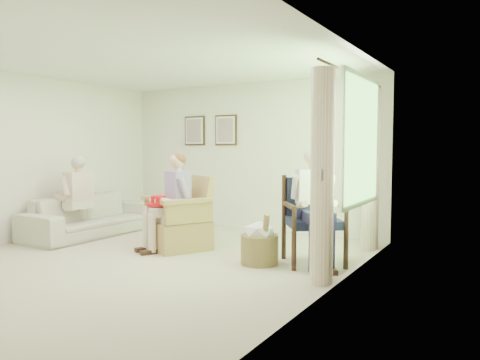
# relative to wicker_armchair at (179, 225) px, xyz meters

# --- Properties ---
(floor) EXTENTS (5.50, 5.50, 0.00)m
(floor) POSITION_rel_wicker_armchair_xyz_m (0.07, -0.83, -0.33)
(floor) COLOR beige
(floor) RESTS_ON ground
(back_wall) EXTENTS (5.00, 0.04, 2.60)m
(back_wall) POSITION_rel_wicker_armchair_xyz_m (0.07, 1.92, 0.97)
(back_wall) COLOR silver
(back_wall) RESTS_ON ground
(left_wall) EXTENTS (0.04, 5.50, 2.60)m
(left_wall) POSITION_rel_wicker_armchair_xyz_m (-2.43, -0.83, 0.97)
(left_wall) COLOR silver
(left_wall) RESTS_ON ground
(right_wall) EXTENTS (0.04, 5.50, 2.60)m
(right_wall) POSITION_rel_wicker_armchair_xyz_m (2.57, -0.83, 0.97)
(right_wall) COLOR silver
(right_wall) RESTS_ON ground
(ceiling) EXTENTS (5.00, 5.50, 0.02)m
(ceiling) POSITION_rel_wicker_armchair_xyz_m (0.07, -0.83, 2.27)
(ceiling) COLOR white
(ceiling) RESTS_ON back_wall
(window) EXTENTS (0.13, 2.50, 1.63)m
(window) POSITION_rel_wicker_armchair_xyz_m (2.54, 0.37, 1.25)
(window) COLOR #2D6B23
(window) RESTS_ON right_wall
(curtain_left) EXTENTS (0.34, 0.34, 2.30)m
(curtain_left) POSITION_rel_wicker_armchair_xyz_m (2.40, -0.61, 0.82)
(curtain_left) COLOR beige
(curtain_left) RESTS_ON ground
(curtain_right) EXTENTS (0.34, 0.34, 2.30)m
(curtain_right) POSITION_rel_wicker_armchair_xyz_m (2.40, 1.35, 0.82)
(curtain_right) COLOR beige
(curtain_right) RESTS_ON ground
(framed_print_left) EXTENTS (0.45, 0.05, 0.55)m
(framed_print_left) POSITION_rel_wicker_armchair_xyz_m (-1.08, 1.88, 1.45)
(framed_print_left) COLOR #382114
(framed_print_left) RESTS_ON back_wall
(framed_print_right) EXTENTS (0.45, 0.05, 0.55)m
(framed_print_right) POSITION_rel_wicker_armchair_xyz_m (-0.38, 1.88, 1.45)
(framed_print_right) COLOR #382114
(framed_print_right) RESTS_ON back_wall
(wicker_armchair) EXTENTS (0.82, 0.82, 1.05)m
(wicker_armchair) POSITION_rel_wicker_armchair_xyz_m (0.00, 0.00, 0.00)
(wicker_armchair) COLOR tan
(wicker_armchair) RESTS_ON ground
(wood_armchair) EXTENTS (0.70, 0.66, 1.08)m
(wood_armchair) POSITION_rel_wicker_armchair_xyz_m (2.02, 0.22, 0.25)
(wood_armchair) COLOR black
(wood_armchair) RESTS_ON ground
(sofa) EXTENTS (2.26, 0.88, 0.66)m
(sofa) POSITION_rel_wicker_armchair_xyz_m (-1.88, 0.04, -0.00)
(sofa) COLOR beige
(sofa) RESTS_ON ground
(person_wicker) EXTENTS (0.40, 0.62, 1.36)m
(person_wicker) POSITION_rel_wicker_armchair_xyz_m (-0.00, -0.14, 0.46)
(person_wicker) COLOR beige
(person_wicker) RESTS_ON ground
(person_dark) EXTENTS (0.40, 0.62, 1.42)m
(person_dark) POSITION_rel_wicker_armchair_xyz_m (2.02, 0.05, 0.51)
(person_dark) COLOR #1C1B3D
(person_dark) RESTS_ON ground
(person_sofa) EXTENTS (0.42, 0.62, 1.30)m
(person_sofa) POSITION_rel_wicker_armchair_xyz_m (-1.88, -0.28, 0.42)
(person_sofa) COLOR beige
(person_sofa) RESTS_ON ground
(red_hat) EXTENTS (0.33, 0.33, 0.14)m
(red_hat) POSITION_rel_wicker_armchair_xyz_m (-0.12, -0.32, 0.37)
(red_hat) COLOR red
(red_hat) RESTS_ON person_wicker
(hatbox) EXTENTS (0.58, 0.58, 0.70)m
(hatbox) POSITION_rel_wicker_armchair_xyz_m (1.45, -0.23, -0.06)
(hatbox) COLOR tan
(hatbox) RESTS_ON ground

